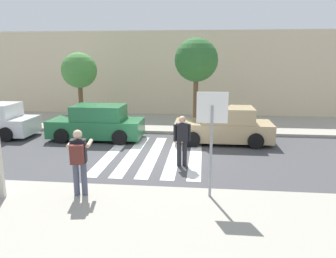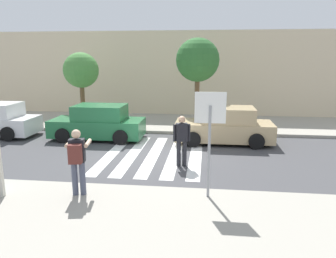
{
  "view_description": "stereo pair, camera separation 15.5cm",
  "coord_description": "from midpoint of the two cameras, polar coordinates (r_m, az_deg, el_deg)",
  "views": [
    {
      "loc": [
        1.82,
        -11.6,
        3.64
      ],
      "look_at": [
        0.6,
        -0.2,
        1.1
      ],
      "focal_mm": 35.0,
      "sensor_mm": 36.0,
      "label": 1
    },
    {
      "loc": [
        1.98,
        -11.58,
        3.64
      ],
      "look_at": [
        0.6,
        -0.2,
        1.1
      ],
      "focal_mm": 35.0,
      "sensor_mm": 36.0,
      "label": 2
    }
  ],
  "objects": [
    {
      "name": "ground_plane",
      "position": [
        12.29,
        -3.05,
        -4.75
      ],
      "size": [
        120.0,
        120.0,
        0.0
      ],
      "primitive_type": "plane",
      "color": "#424244"
    },
    {
      "name": "sidewalk_near",
      "position": [
        6.74,
        -11.97,
        -19.81
      ],
      "size": [
        60.0,
        6.0,
        0.14
      ],
      "primitive_type": "cube",
      "color": "#9E998C",
      "rests_on": "ground"
    },
    {
      "name": "sidewalk_far",
      "position": [
        18.05,
        -0.04,
        1.09
      ],
      "size": [
        60.0,
        4.8,
        0.14
      ],
      "primitive_type": "cube",
      "color": "#9E998C",
      "rests_on": "ground"
    },
    {
      "name": "building_facade_far",
      "position": [
        22.1,
        1.2,
        9.75
      ],
      "size": [
        56.0,
        4.0,
        5.16
      ],
      "primitive_type": "cube",
      "color": "beige",
      "rests_on": "ground"
    },
    {
      "name": "crosswalk_stripe_0",
      "position": [
        12.82,
        -10.01,
        -4.17
      ],
      "size": [
        0.44,
        5.2,
        0.01
      ],
      "primitive_type": "cube",
      "color": "silver",
      "rests_on": "ground"
    },
    {
      "name": "crosswalk_stripe_1",
      "position": [
        12.63,
        -6.51,
        -4.32
      ],
      "size": [
        0.44,
        5.2,
        0.01
      ],
      "primitive_type": "cube",
      "color": "silver",
      "rests_on": "ground"
    },
    {
      "name": "crosswalk_stripe_2",
      "position": [
        12.48,
        -2.91,
        -4.46
      ],
      "size": [
        0.44,
        5.2,
        0.01
      ],
      "primitive_type": "cube",
      "color": "silver",
      "rests_on": "ground"
    },
    {
      "name": "crosswalk_stripe_3",
      "position": [
        12.39,
        0.76,
        -4.58
      ],
      "size": [
        0.44,
        5.2,
        0.01
      ],
      "primitive_type": "cube",
      "color": "silver",
      "rests_on": "ground"
    },
    {
      "name": "crosswalk_stripe_4",
      "position": [
        12.34,
        4.47,
        -4.68
      ],
      "size": [
        0.44,
        5.2,
        0.01
      ],
      "primitive_type": "cube",
      "color": "silver",
      "rests_on": "ground"
    },
    {
      "name": "stop_sign",
      "position": [
        8.06,
        7.09,
        1.3
      ],
      "size": [
        0.76,
        0.08,
        2.67
      ],
      "color": "gray",
      "rests_on": "sidewalk_near"
    },
    {
      "name": "photographer_with_backpack",
      "position": [
        8.59,
        -15.79,
        -4.72
      ],
      "size": [
        0.67,
        0.91,
        1.72
      ],
      "color": "#474C60",
      "rests_on": "sidewalk_near"
    },
    {
      "name": "pedestrian_crossing",
      "position": [
        10.96,
        2.05,
        -1.59
      ],
      "size": [
        0.57,
        0.32,
        1.72
      ],
      "color": "#232328",
      "rests_on": "ground"
    },
    {
      "name": "parked_car_green",
      "position": [
        14.96,
        -12.5,
        0.96
      ],
      "size": [
        4.1,
        1.92,
        1.55
      ],
      "color": "#236B3D",
      "rests_on": "ground"
    },
    {
      "name": "parked_car_tan",
      "position": [
        14.22,
        9.41,
        0.49
      ],
      "size": [
        4.1,
        1.92,
        1.55
      ],
      "color": "tan",
      "rests_on": "ground"
    },
    {
      "name": "street_tree_west",
      "position": [
        17.96,
        -15.45,
        9.74
      ],
      "size": [
        1.84,
        1.84,
        3.73
      ],
      "color": "brown",
      "rests_on": "sidewalk_far"
    },
    {
      "name": "street_tree_center",
      "position": [
        16.25,
        4.66,
        11.8
      ],
      "size": [
        2.11,
        2.11,
        4.4
      ],
      "color": "brown",
      "rests_on": "sidewalk_far"
    }
  ]
}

